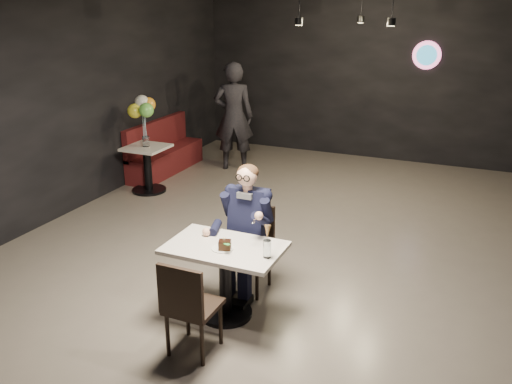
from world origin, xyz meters
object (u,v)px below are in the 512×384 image
at_px(chair_far, 249,250).
at_px(seated_man, 248,228).
at_px(chair_near, 193,304).
at_px(side_table, 148,168).
at_px(balloon_vase, 146,141).
at_px(passerby, 234,116).
at_px(main_table, 225,281).
at_px(sundae_glass, 267,249).
at_px(booth_bench, 165,147).

xyz_separation_m(chair_far, seated_man, (0.00, 0.00, 0.26)).
height_order(chair_near, side_table, chair_near).
bearing_deg(balloon_vase, passerby, 66.70).
relative_size(main_table, sundae_glass, 6.62).
relative_size(chair_near, passerby, 0.48).
bearing_deg(seated_man, sundae_glass, -53.06).
xyz_separation_m(chair_far, side_table, (-2.78, 2.23, -0.07)).
xyz_separation_m(sundae_glass, booth_bench, (-3.54, 3.84, -0.37)).
bearing_deg(main_table, chair_near, -90.00).
distance_m(sundae_glass, side_table, 4.33).
xyz_separation_m(main_table, booth_bench, (-3.08, 3.78, 0.09)).
bearing_deg(booth_bench, passerby, 33.84).
height_order(main_table, balloon_vase, balloon_vase).
distance_m(main_table, balloon_vase, 3.96).
height_order(seated_man, balloon_vase, seated_man).
bearing_deg(sundae_glass, balloon_vase, 138.73).
relative_size(chair_near, booth_bench, 0.50).
relative_size(chair_far, side_table, 1.17).
bearing_deg(balloon_vase, main_table, -45.03).
height_order(chair_far, side_table, chair_far).
height_order(main_table, chair_far, chair_far).
bearing_deg(side_table, booth_bench, 106.70).
bearing_deg(seated_man, side_table, 141.23).
relative_size(side_table, passerby, 0.41).
xyz_separation_m(seated_man, passerby, (-2.05, 3.92, 0.25)).
xyz_separation_m(balloon_vase, passerby, (0.73, 1.69, 0.13)).
bearing_deg(chair_near, passerby, 112.19).
distance_m(main_table, side_table, 3.93).
distance_m(sundae_glass, passerby, 5.18).
xyz_separation_m(main_table, side_table, (-2.78, 2.78, 0.02)).
bearing_deg(sundae_glass, main_table, 172.65).
distance_m(booth_bench, side_table, 1.05).
relative_size(chair_far, seated_man, 0.64).
xyz_separation_m(chair_near, booth_bench, (-3.08, 4.40, 0.00)).
bearing_deg(chair_near, seated_man, 90.22).
distance_m(chair_near, balloon_vase, 4.40).
height_order(booth_bench, balloon_vase, booth_bench).
bearing_deg(chair_far, booth_bench, 133.61).
distance_m(balloon_vase, passerby, 1.84).
distance_m(chair_near, sundae_glass, 0.81).
xyz_separation_m(side_table, balloon_vase, (0.00, 0.00, 0.44)).
bearing_deg(balloon_vase, booth_bench, 106.70).
distance_m(chair_near, side_table, 4.39).
height_order(side_table, balloon_vase, balloon_vase).
height_order(seated_man, booth_bench, seated_man).
relative_size(sundae_glass, booth_bench, 0.09).
height_order(main_table, booth_bench, booth_bench).
relative_size(chair_far, chair_near, 1.00).
bearing_deg(booth_bench, main_table, -50.85).
bearing_deg(balloon_vase, sundae_glass, -41.27).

